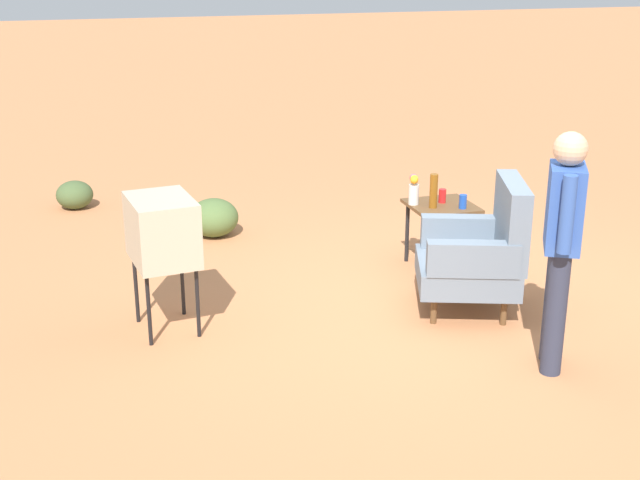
% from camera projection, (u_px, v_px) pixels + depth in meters
% --- Properties ---
extents(ground_plane, '(60.00, 60.00, 0.00)m').
position_uv_depth(ground_plane, '(440.00, 306.00, 6.83)').
color(ground_plane, '#C17A4C').
extents(armchair, '(0.98, 0.99, 1.06)m').
position_uv_depth(armchair, '(481.00, 251.00, 6.61)').
color(armchair, brown).
rests_on(armchair, ground).
extents(side_table, '(0.56, 0.56, 0.59)m').
position_uv_depth(side_table, '(441.00, 213.00, 7.52)').
color(side_table, black).
rests_on(side_table, ground).
extents(tv_on_stand, '(0.65, 0.51, 1.03)m').
position_uv_depth(tv_on_stand, '(163.00, 231.00, 6.18)').
color(tv_on_stand, black).
rests_on(tv_on_stand, ground).
extents(person_standing, '(0.51, 0.37, 1.64)m').
position_uv_depth(person_standing, '(562.00, 237.00, 5.57)').
color(person_standing, '#2D3347').
rests_on(person_standing, ground).
extents(soda_can_blue, '(0.07, 0.07, 0.12)m').
position_uv_depth(soda_can_blue, '(463.00, 202.00, 7.35)').
color(soda_can_blue, blue).
rests_on(soda_can_blue, side_table).
extents(bottle_tall_amber, '(0.07, 0.07, 0.30)m').
position_uv_depth(bottle_tall_amber, '(434.00, 191.00, 7.35)').
color(bottle_tall_amber, brown).
rests_on(bottle_tall_amber, side_table).
extents(soda_can_red, '(0.07, 0.07, 0.12)m').
position_uv_depth(soda_can_red, '(442.00, 196.00, 7.52)').
color(soda_can_red, red).
rests_on(soda_can_red, side_table).
extents(flower_vase, '(0.15, 0.10, 0.27)m').
position_uv_depth(flower_vase, '(414.00, 188.00, 7.44)').
color(flower_vase, silver).
rests_on(flower_vase, side_table).
extents(shrub_near, '(0.40, 0.40, 0.31)m').
position_uv_depth(shrub_near, '(75.00, 195.00, 9.34)').
color(shrub_near, '#475B33').
rests_on(shrub_near, ground).
extents(shrub_mid, '(0.49, 0.49, 0.38)m').
position_uv_depth(shrub_mid, '(214.00, 218.00, 8.44)').
color(shrub_mid, '#516B38').
rests_on(shrub_mid, ground).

